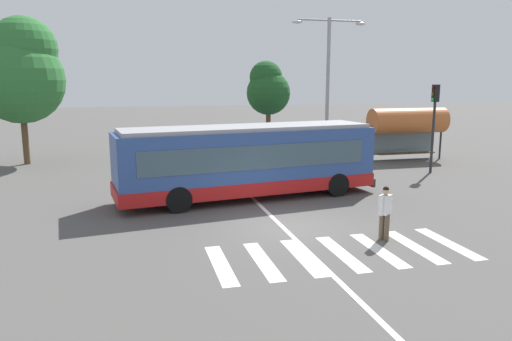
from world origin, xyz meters
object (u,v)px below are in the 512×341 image
parked_car_black (196,146)px  bus_stop_shelter (408,122)px  parked_car_blue (279,143)px  parked_car_red (242,146)px  city_transit_bus (248,161)px  traffic_light_far_corner (434,114)px  background_tree_right (268,89)px  pedestrian_crossing_street (385,210)px  background_tree_left (21,71)px  parked_car_champagne (157,148)px  twin_arm_street_lamp (328,76)px  parked_car_charcoal (319,142)px

parked_car_black → bus_stop_shelter: bearing=-19.6°
parked_car_blue → parked_car_red: bearing=-170.2°
parked_car_black → bus_stop_shelter: (12.53, -4.46, 1.65)m
city_transit_bus → traffic_light_far_corner: size_ratio=2.40×
city_transit_bus → background_tree_right: size_ratio=1.78×
traffic_light_far_corner → parked_car_red: bearing=138.3°
pedestrian_crossing_street → parked_car_black: pedestrian_crossing_street is taller
parked_car_black → background_tree_right: size_ratio=0.73×
parked_car_black → background_tree_right: 7.90m
city_transit_bus → traffic_light_far_corner: 11.39m
parked_car_blue → background_tree_left: background_tree_left is taller
parked_car_champagne → twin_arm_street_lamp: (9.40, -4.49, 4.40)m
traffic_light_far_corner → background_tree_left: (-21.58, 8.45, 2.28)m
bus_stop_shelter → background_tree_left: (-22.53, 4.45, 3.01)m
parked_car_charcoal → bus_stop_shelter: bearing=-44.3°
parked_car_champagne → parked_car_blue: (8.03, 0.39, 0.00)m
parked_car_champagne → twin_arm_street_lamp: bearing=-25.5°
pedestrian_crossing_street → traffic_light_far_corner: 12.61m
pedestrian_crossing_street → traffic_light_far_corner: (8.05, 9.46, 2.19)m
pedestrian_crossing_street → background_tree_right: bearing=83.8°
parked_car_charcoal → traffic_light_far_corner: traffic_light_far_corner is taller
bus_stop_shelter → background_tree_left: size_ratio=0.57×
pedestrian_crossing_street → twin_arm_street_lamp: 13.86m
parked_car_red → parked_car_charcoal: bearing=3.6°
city_transit_bus → twin_arm_street_lamp: twin_arm_street_lamp is taller
parked_car_blue → background_tree_right: 5.46m
pedestrian_crossing_street → parked_car_charcoal: pedestrian_crossing_street is taller
parked_car_black → parked_car_red: size_ratio=1.01×
twin_arm_street_lamp → parked_car_champagne: bearing=154.5°
bus_stop_shelter → city_transit_bus: bearing=-149.2°
twin_arm_street_lamp → background_tree_right: bearing=96.2°
parked_car_black → parked_car_red: bearing=-13.8°
parked_car_blue → background_tree_right: bearing=84.5°
traffic_light_far_corner → background_tree_right: bearing=114.7°
twin_arm_street_lamp → parked_car_black: bearing=143.3°
bus_stop_shelter → parked_car_charcoal: bearing=135.7°
parked_car_champagne → parked_car_red: same height
city_transit_bus → parked_car_red: (2.17, 10.79, -0.82)m
pedestrian_crossing_street → traffic_light_far_corner: bearing=49.6°
parked_car_charcoal → parked_car_red: bearing=-176.4°
pedestrian_crossing_street → bus_stop_shelter: (9.00, 13.46, 1.45)m
city_transit_bus → parked_car_blue: (4.79, 11.24, -0.82)m
parked_car_red → parked_car_black: bearing=166.2°
parked_car_black → pedestrian_crossing_street: bearing=-78.9°
parked_car_charcoal → background_tree_right: 6.04m
traffic_light_far_corner → parked_car_champagne: bearing=151.0°
parked_car_champagne → parked_car_charcoal: size_ratio=1.02×
city_transit_bus → parked_car_red: city_transit_bus is taller
parked_car_champagne → parked_car_charcoal: same height
twin_arm_street_lamp → background_tree_right: size_ratio=1.31×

